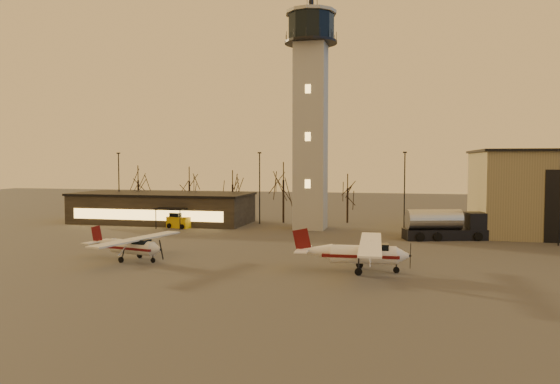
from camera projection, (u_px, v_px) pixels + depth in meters
name	position (u px, v px, depth m)	size (l,w,h in m)	color
ground	(243.00, 276.00, 42.55)	(220.00, 220.00, 0.00)	#44413F
control_tower	(311.00, 104.00, 70.73)	(6.80, 6.80, 32.60)	#A3A09B
terminal	(162.00, 208.00, 78.53)	(25.40, 12.20, 4.30)	black
light_poles	(315.00, 187.00, 72.23)	(58.50, 12.25, 10.14)	black
tree_row	(233.00, 180.00, 83.38)	(37.20, 9.20, 8.80)	black
cessna_front	(365.00, 257.00, 43.98)	(9.97, 12.60, 3.47)	white
cessna_rear	(134.00, 249.00, 48.90)	(8.62, 10.82, 2.98)	silver
fuel_truck	(445.00, 228.00, 61.97)	(9.67, 5.11, 3.45)	black
service_cart	(179.00, 222.00, 72.69)	(3.48, 2.62, 2.01)	gold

